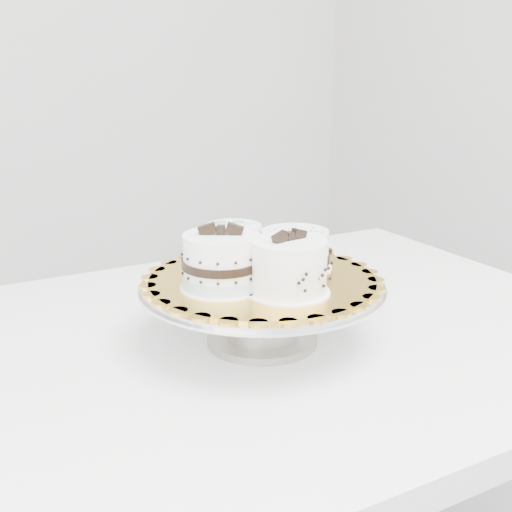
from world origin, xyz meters
TOP-DOWN VIEW (x-y plane):
  - table at (0.11, 0.21)m, footprint 1.39×1.02m
  - cake_stand at (0.14, 0.17)m, footprint 0.37×0.37m
  - cake_board at (0.14, 0.17)m, footprint 0.43×0.43m
  - cake_swirl at (0.13, 0.09)m, footprint 0.12×0.12m
  - cake_banded at (0.06, 0.17)m, footprint 0.15×0.15m
  - cake_dots at (0.14, 0.25)m, footprint 0.11×0.11m
  - cake_ribbon at (0.21, 0.17)m, footprint 0.13×0.13m

SIDE VIEW (x-z plane):
  - table at x=0.11m, z-range 0.31..1.06m
  - cake_stand at x=0.14m, z-range 0.77..0.87m
  - cake_board at x=0.14m, z-range 0.85..0.86m
  - cake_ribbon at x=0.21m, z-range 0.85..0.92m
  - cake_dots at x=0.14m, z-range 0.86..0.92m
  - cake_banded at x=0.06m, z-range 0.84..0.94m
  - cake_swirl at x=0.13m, z-range 0.85..0.94m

